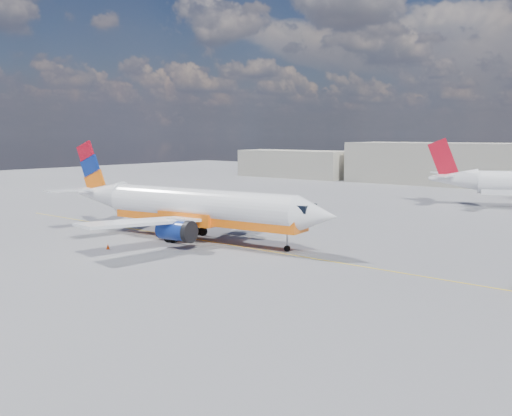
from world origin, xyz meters
The scene contains 5 objects.
ground centered at (0.00, 0.00, 0.00)m, with size 240.00×240.00×0.00m, color slate.
taxi_line centered at (0.00, 3.00, 0.01)m, with size 70.00×0.15×0.01m, color yellow.
terminal_annex centered at (-45.00, 72.00, 3.00)m, with size 26.00×10.00×6.00m, color #AAA392.
main_jet centered at (-7.17, 2.72, 3.01)m, with size 29.85×23.43×9.04m.
traffic_cone centered at (-9.45, -5.03, 0.24)m, with size 0.36×0.36×0.50m.
Camera 1 is at (29.94, -33.44, 9.59)m, focal length 40.00 mm.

